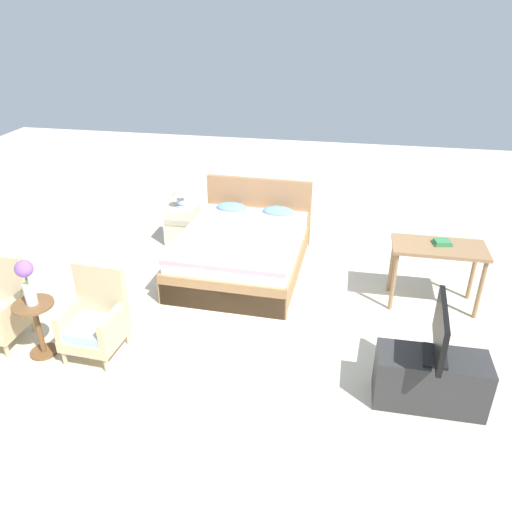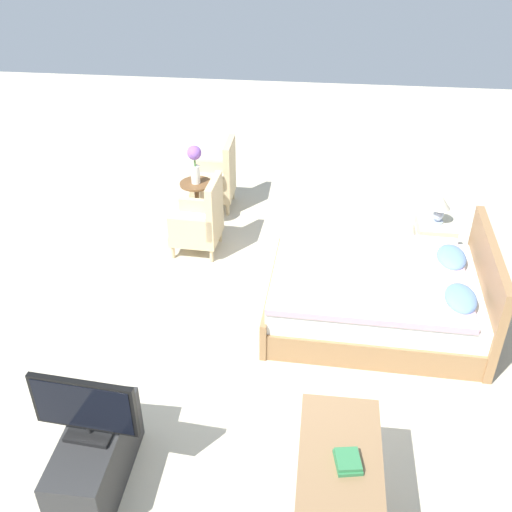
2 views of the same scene
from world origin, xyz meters
TOP-DOWN VIEW (x-y plane):
  - ground_plane at (0.00, 0.00)m, footprint 16.00×16.00m
  - bed at (-0.15, 1.11)m, footprint 1.61×2.12m
  - armchair_by_window_right at (-1.24, -0.89)m, footprint 0.57×0.57m
  - side_table at (-1.79, -1.05)m, footprint 0.40×0.40m
  - flower_vase at (-1.79, -1.05)m, footprint 0.17×0.17m
  - nightstand at (-1.22, 1.75)m, footprint 0.44×0.41m
  - table_lamp at (-1.22, 1.75)m, footprint 0.22×0.22m
  - tv_stand at (2.01, -1.02)m, footprint 0.96×0.40m
  - tv_flatscreen at (2.01, -1.02)m, footprint 0.23×0.74m
  - vanity_desk at (2.22, 0.69)m, footprint 1.04×0.52m
  - book_stack at (2.25, 0.73)m, footprint 0.22×0.19m

SIDE VIEW (x-z plane):
  - ground_plane at x=0.00m, z-range 0.00..0.00m
  - tv_stand at x=2.01m, z-range 0.00..0.51m
  - nightstand at x=-1.22m, z-range 0.00..0.56m
  - bed at x=-0.15m, z-range -0.18..0.78m
  - armchair_by_window_right at x=-1.24m, z-range -0.09..0.83m
  - side_table at x=-1.79m, z-range 0.08..0.68m
  - vanity_desk at x=2.22m, z-range 0.27..1.04m
  - tv_flatscreen at x=2.01m, z-range 0.52..1.03m
  - table_lamp at x=-1.22m, z-range 0.61..0.94m
  - book_stack at x=2.25m, z-range 0.77..0.82m
  - flower_vase at x=-1.79m, z-range 0.65..1.13m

